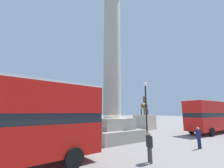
{
  "coord_description": "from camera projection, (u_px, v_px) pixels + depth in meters",
  "views": [
    {
      "loc": [
        -9.19,
        -12.91,
        2.77
      ],
      "look_at": [
        0.0,
        0.0,
        5.77
      ],
      "focal_mm": 24.0,
      "sensor_mm": 36.0,
      "label": 1
    }
  ],
  "objects": [
    {
      "name": "monument_column",
      "position": [
        112.0,
        75.0,
        16.31
      ],
      "size": [
        4.88,
        4.88,
        19.1
      ],
      "color": "#A39E8E",
      "rests_on": "ground_plane"
    },
    {
      "name": "ground_plane",
      "position": [
        112.0,
        140.0,
        15.06
      ],
      "size": [
        200.0,
        200.0,
        0.0
      ],
      "primitive_type": "plane",
      "color": "gray"
    },
    {
      "name": "equestrian_statue",
      "position": [
        145.0,
        120.0,
        24.62
      ],
      "size": [
        4.06,
        3.39,
        5.5
      ],
      "rotation": [
        0.0,
        0.0,
        0.29
      ],
      "color": "#A39E8E",
      "rests_on": "ground_plane"
    },
    {
      "name": "pedestrian_near_lamp",
      "position": [
        149.0,
        145.0,
        8.5
      ],
      "size": [
        0.31,
        0.47,
        1.67
      ],
      "rotation": [
        0.0,
        0.0,
        4.39
      ],
      "color": "#4C473D",
      "rests_on": "ground_plane"
    },
    {
      "name": "bus_b",
      "position": [
        214.0,
        115.0,
        21.0
      ],
      "size": [
        11.52,
        3.13,
        4.3
      ],
      "rotation": [
        0.0,
        0.0,
        -0.05
      ],
      "color": "red",
      "rests_on": "ground_plane"
    },
    {
      "name": "pedestrian_by_plinth",
      "position": [
        199.0,
        137.0,
        11.7
      ],
      "size": [
        0.44,
        0.22,
        1.62
      ],
      "rotation": [
        0.0,
        0.0,
        3.03
      ],
      "color": "#192347",
      "rests_on": "ground_plane"
    },
    {
      "name": "street_lamp",
      "position": [
        146.0,
        108.0,
        15.67
      ],
      "size": [
        0.39,
        0.39,
        5.95
      ],
      "color": "black",
      "rests_on": "ground_plane"
    }
  ]
}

